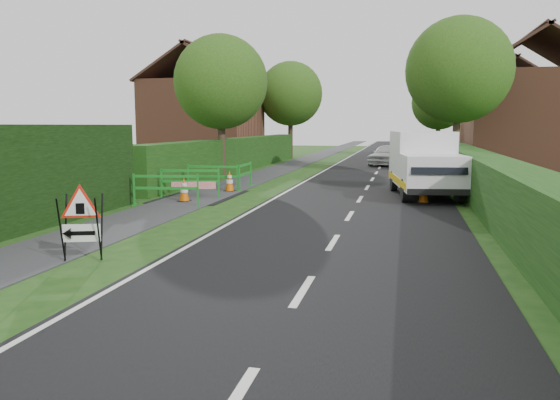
{
  "coord_description": "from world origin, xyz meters",
  "views": [
    {
      "loc": [
        3.93,
        -6.79,
        2.48
      ],
      "look_at": [
        1.43,
        4.12,
        0.94
      ],
      "focal_mm": 35.0,
      "sensor_mm": 36.0,
      "label": 1
    }
  ],
  "objects": [
    {
      "name": "ground",
      "position": [
        0.0,
        0.0,
        0.0
      ],
      "size": [
        120.0,
        120.0,
        0.0
      ],
      "primitive_type": "plane",
      "color": "#184112",
      "rests_on": "ground"
    },
    {
      "name": "road_surface",
      "position": [
        2.5,
        35.0,
        0.0
      ],
      "size": [
        6.0,
        90.0,
        0.02
      ],
      "primitive_type": "cube",
      "color": "black",
      "rests_on": "ground"
    },
    {
      "name": "footpath",
      "position": [
        -3.0,
        35.0,
        0.01
      ],
      "size": [
        2.0,
        90.0,
        0.02
      ],
      "primitive_type": "cube",
      "color": "#2D2D30",
      "rests_on": "ground"
    },
    {
      "name": "hedge_west_far",
      "position": [
        -5.0,
        22.0,
        0.0
      ],
      "size": [
        1.0,
        24.0,
        1.8
      ],
      "primitive_type": "cube",
      "color": "#14380F",
      "rests_on": "ground"
    },
    {
      "name": "hedge_east",
      "position": [
        6.5,
        16.0,
        0.0
      ],
      "size": [
        1.2,
        50.0,
        1.5
      ],
      "primitive_type": "cube",
      "color": "#14380F",
      "rests_on": "ground"
    },
    {
      "name": "house_west",
      "position": [
        -10.0,
        30.0,
        2.9
      ],
      "size": [
        7.5,
        7.4,
        7.88
      ],
      "color": "brown",
      "rests_on": "ground"
    },
    {
      "name": "house_east_a",
      "position": [
        11.0,
        28.0,
        2.9
      ],
      "size": [
        7.5,
        7.4,
        7.88
      ],
      "color": "brown",
      "rests_on": "ground"
    },
    {
      "name": "house_east_b",
      "position": [
        12.0,
        42.0,
        2.9
      ],
      "size": [
        7.5,
        7.4,
        7.88
      ],
      "color": "brown",
      "rests_on": "ground"
    },
    {
      "name": "tree_nw",
      "position": [
        -4.6,
        18.0,
        4.48
      ],
      "size": [
        4.4,
        4.4,
        6.7
      ],
      "color": "#2D2116",
      "rests_on": "ground"
    },
    {
      "name": "tree_ne",
      "position": [
        6.4,
        22.0,
        5.17
      ],
      "size": [
        5.2,
        5.2,
        7.79
      ],
      "color": "#2D2116",
      "rests_on": "ground"
    },
    {
      "name": "tree_fw",
      "position": [
        -4.6,
        34.0,
        4.83
      ],
      "size": [
        4.8,
        4.8,
        7.24
      ],
      "color": "#2D2116",
      "rests_on": "ground"
    },
    {
      "name": "tree_fe",
      "position": [
        6.4,
        38.0,
        4.22
      ],
      "size": [
        4.2,
        4.2,
        6.33
      ],
      "color": "#2D2116",
      "rests_on": "ground"
    },
    {
      "name": "triangle_sign",
      "position": [
        -1.79,
        1.88,
        0.84
      ],
      "size": [
        1.04,
        1.04,
        1.2
      ],
      "rotation": [
        0.0,
        0.0,
        0.33
      ],
      "color": "black",
      "rests_on": "ground"
    },
    {
      "name": "works_van",
      "position": [
        4.59,
        12.98,
        1.2
      ],
      "size": [
        2.59,
        5.17,
        2.26
      ],
      "rotation": [
        0.0,
        0.0,
        0.14
      ],
      "color": "silver",
      "rests_on": "ground"
    },
    {
      "name": "traffic_cone_0",
      "position": [
        4.55,
        11.15,
        0.39
      ],
      "size": [
        0.38,
        0.38,
        0.79
      ],
      "color": "black",
      "rests_on": "ground"
    },
    {
      "name": "traffic_cone_1",
      "position": [
        5.39,
        13.42,
        0.39
      ],
      "size": [
        0.38,
        0.38,
        0.79
      ],
      "color": "black",
      "rests_on": "ground"
    },
    {
      "name": "traffic_cone_2",
      "position": [
        5.1,
        16.02,
        0.39
      ],
      "size": [
        0.38,
        0.38,
        0.79
      ],
      "color": "black",
      "rests_on": "ground"
    },
    {
      "name": "traffic_cone_3",
      "position": [
        -3.06,
        9.72,
        0.39
      ],
      "size": [
        0.38,
        0.38,
        0.79
      ],
      "color": "black",
      "rests_on": "ground"
    },
    {
      "name": "traffic_cone_4",
      "position": [
        -2.49,
        12.72,
        0.39
      ],
      "size": [
        0.38,
        0.38,
        0.79
      ],
      "color": "black",
      "rests_on": "ground"
    },
    {
      "name": "ped_barrier_0",
      "position": [
        -3.26,
        8.75,
        0.63
      ],
      "size": [
        2.09,
        0.7,
        1.0
      ],
      "rotation": [
        0.0,
        0.0,
        0.17
      ],
      "color": "#178021",
      "rests_on": "ground"
    },
    {
      "name": "ped_barrier_1",
      "position": [
        -3.32,
        10.87,
        0.63
      ],
      "size": [
        2.09,
        0.73,
        1.0
      ],
      "rotation": [
        0.0,
        0.0,
        0.19
      ],
      "color": "#178021",
      "rests_on": "ground"
    },
    {
      "name": "ped_barrier_2",
      "position": [
        -3.16,
        12.83,
        0.63
      ],
      "size": [
        2.08,
        0.55,
        1.0
      ],
      "rotation": [
        0.0,
        0.0,
        0.1
      ],
      "color": "#178021",
      "rests_on": "ground"
    },
    {
      "name": "ped_barrier_3",
      "position": [
        -2.27,
        13.93,
        0.63
      ],
      "size": [
        0.4,
        2.07,
        1.0
      ],
      "rotation": [
        0.0,
        0.0,
        1.59
      ],
      "color": "#178021",
      "rests_on": "ground"
    },
    {
      "name": "redwhite_plank",
      "position": [
        -3.06,
        10.54,
        0.0
      ],
      "size": [
        1.44,
        0.48,
        0.25
      ],
      "primitive_type": "cube",
      "rotation": [
        0.0,
        0.0,
        0.3
      ],
      "color": "red",
      "rests_on": "ground"
    },
    {
      "name": "hatchback_car",
      "position": [
        2.87,
        27.92,
        0.67
      ],
      "size": [
        2.6,
        4.2,
        1.33
      ],
      "primitive_type": "imported",
      "rotation": [
        0.0,
        0.0,
        -0.28
      ],
      "color": "silver",
      "rests_on": "ground"
    }
  ]
}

